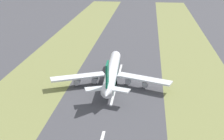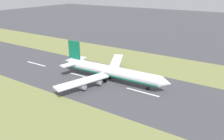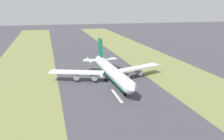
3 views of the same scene
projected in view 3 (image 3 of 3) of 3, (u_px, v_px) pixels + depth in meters
name	position (u px, v px, depth m)	size (l,w,h in m)	color
ground_plane	(107.00, 84.00, 137.19)	(800.00, 800.00, 0.00)	#424247
grass_median_west	(185.00, 78.00, 147.78)	(40.00, 600.00, 0.01)	olive
grass_median_east	(17.00, 90.00, 126.60)	(40.00, 600.00, 0.01)	olive
centreline_dash_near	(89.00, 60.00, 194.34)	(1.20, 18.00, 0.01)	silver
centreline_dash_mid	(99.00, 74.00, 156.75)	(1.20, 18.00, 0.01)	silver
centreline_dash_far	(117.00, 96.00, 119.16)	(1.20, 18.00, 0.01)	silver
airplane_main_jet	(111.00, 71.00, 138.89)	(64.10, 67.15, 20.20)	silver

